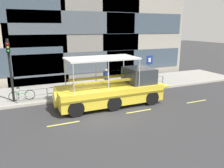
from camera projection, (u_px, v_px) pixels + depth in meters
ground_plane at (100, 113)px, 13.82m from camera, size 120.00×120.00×0.00m
sidewalk at (77, 89)px, 18.78m from camera, size 32.00×4.80×0.18m
curb_edge at (85, 97)px, 16.56m from camera, size 32.00×0.18×0.18m
lane_centreline at (104, 117)px, 13.17m from camera, size 25.80×0.12×0.01m
curb_guardrail at (100, 86)px, 17.19m from camera, size 11.99×0.09×0.90m
traffic_light_pole at (10, 65)px, 14.78m from camera, size 0.24×0.46×4.30m
parking_sign at (149, 65)px, 19.21m from camera, size 0.60×0.12×2.65m
leaned_bicycle at (22, 95)px, 15.53m from camera, size 1.74×0.46×0.96m
duck_tour_boat at (116, 89)px, 15.24m from camera, size 8.83×2.69×3.29m
pedestrian_near_bow at (128, 74)px, 19.67m from camera, size 0.43×0.25×1.56m
pedestrian_mid_left at (106, 77)px, 18.24m from camera, size 0.48×0.27×1.71m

